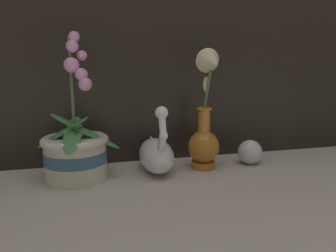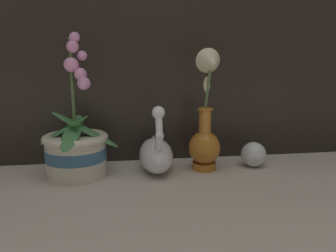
# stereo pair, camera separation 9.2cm
# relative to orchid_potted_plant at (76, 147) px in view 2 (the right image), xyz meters

# --- Properties ---
(ground_plane) EXTENTS (2.80, 2.80, 0.00)m
(ground_plane) POSITION_rel_orchid_potted_plant_xyz_m (0.25, -0.10, -0.08)
(ground_plane) COLOR #BCB2A3
(orchid_potted_plant) EXTENTS (0.22, 0.23, 0.38)m
(orchid_potted_plant) POSITION_rel_orchid_potted_plant_xyz_m (0.00, 0.00, 0.00)
(orchid_potted_plant) COLOR beige
(orchid_potted_plant) RESTS_ON ground_plane
(swan_figurine) EXTENTS (0.09, 0.20, 0.20)m
(swan_figurine) POSITION_rel_orchid_potted_plant_xyz_m (0.22, 0.01, -0.03)
(swan_figurine) COLOR white
(swan_figurine) RESTS_ON ground_plane
(blue_vase) EXTENTS (0.09, 0.14, 0.35)m
(blue_vase) POSITION_rel_orchid_potted_plant_xyz_m (0.36, -0.01, 0.05)
(blue_vase) COLOR #B26B23
(blue_vase) RESTS_ON ground_plane
(glass_sphere) EXTENTS (0.07, 0.07, 0.07)m
(glass_sphere) POSITION_rel_orchid_potted_plant_xyz_m (0.51, 0.01, -0.04)
(glass_sphere) COLOR silver
(glass_sphere) RESTS_ON ground_plane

